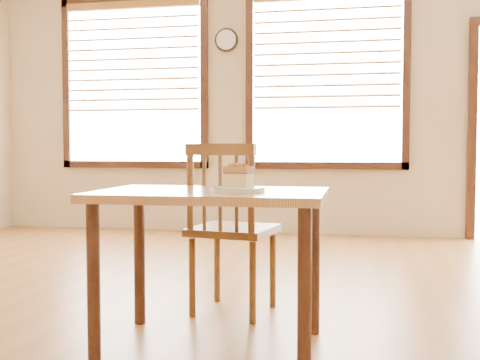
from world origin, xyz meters
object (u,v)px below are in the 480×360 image
object	(u,v)px
cake_slice	(239,175)
cafe_table_main	(211,214)
plate	(239,190)
wall_clock	(226,40)
cafe_chair_main	(231,227)

from	to	relation	value
cake_slice	cafe_table_main	bearing A→B (deg)	-178.36
plate	cake_slice	world-z (taller)	cake_slice
cafe_table_main	cake_slice	world-z (taller)	cake_slice
cafe_table_main	wall_clock	bearing A→B (deg)	101.13
wall_clock	plate	world-z (taller)	wall_clock
wall_clock	plate	size ratio (longest dim) A/B	1.07
wall_clock	cafe_table_main	bearing A→B (deg)	-78.29
wall_clock	cafe_table_main	distance (m)	4.18
plate	cake_slice	bearing A→B (deg)	89.42
cafe_table_main	plate	world-z (taller)	plate
plate	cake_slice	xyz separation A→B (m)	(0.00, 0.00, 0.07)
cafe_chair_main	plate	distance (m)	0.68
plate	cake_slice	size ratio (longest dim) A/B	1.77
cafe_chair_main	cake_slice	world-z (taller)	cafe_chair_main
cafe_table_main	cafe_chair_main	bearing A→B (deg)	92.37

